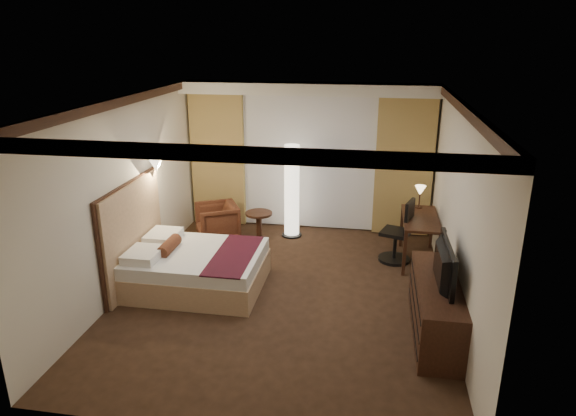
% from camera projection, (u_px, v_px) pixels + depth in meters
% --- Properties ---
extents(floor, '(4.50, 5.50, 0.01)m').
position_uv_depth(floor, '(283.00, 293.00, 7.28)').
color(floor, black).
rests_on(floor, ground).
extents(ceiling, '(4.50, 5.50, 0.01)m').
position_uv_depth(ceiling, '(283.00, 101.00, 6.41)').
color(ceiling, white).
rests_on(ceiling, back_wall).
extents(back_wall, '(4.50, 0.02, 2.70)m').
position_uv_depth(back_wall, '(309.00, 157.00, 9.41)').
color(back_wall, beige).
rests_on(back_wall, floor).
extents(left_wall, '(0.02, 5.50, 2.70)m').
position_uv_depth(left_wall, '(125.00, 195.00, 7.20)').
color(left_wall, beige).
rests_on(left_wall, floor).
extents(right_wall, '(0.02, 5.50, 2.70)m').
position_uv_depth(right_wall, '(458.00, 213.00, 6.49)').
color(right_wall, beige).
rests_on(right_wall, floor).
extents(crown_molding, '(4.50, 5.50, 0.12)m').
position_uv_depth(crown_molding, '(283.00, 106.00, 6.43)').
color(crown_molding, black).
rests_on(crown_molding, ceiling).
extents(soffit, '(4.50, 0.50, 0.20)m').
position_uv_depth(soffit, '(308.00, 89.00, 8.77)').
color(soffit, white).
rests_on(soffit, ceiling).
extents(curtain_sheer, '(2.48, 0.04, 2.45)m').
position_uv_depth(curtain_sheer, '(309.00, 163.00, 9.37)').
color(curtain_sheer, silver).
rests_on(curtain_sheer, back_wall).
extents(curtain_left_drape, '(1.00, 0.14, 2.45)m').
position_uv_depth(curtain_left_drape, '(218.00, 160.00, 9.58)').
color(curtain_left_drape, '#AA854E').
rests_on(curtain_left_drape, back_wall).
extents(curtain_right_drape, '(1.00, 0.14, 2.45)m').
position_uv_depth(curtain_right_drape, '(404.00, 168.00, 9.04)').
color(curtain_right_drape, '#AA854E').
rests_on(curtain_right_drape, back_wall).
extents(wall_sconce, '(0.24, 0.24, 0.24)m').
position_uv_depth(wall_sconce, '(156.00, 164.00, 7.77)').
color(wall_sconce, white).
rests_on(wall_sconce, left_wall).
extents(bed, '(1.86, 1.45, 0.54)m').
position_uv_depth(bed, '(198.00, 269.00, 7.40)').
color(bed, white).
rests_on(bed, floor).
extents(headboard, '(0.12, 1.75, 1.50)m').
position_uv_depth(headboard, '(133.00, 235.00, 7.40)').
color(headboard, tan).
rests_on(headboard, floor).
extents(armchair, '(0.89, 0.91, 0.71)m').
position_uv_depth(armchair, '(217.00, 220.00, 9.12)').
color(armchair, '#482215').
rests_on(armchair, floor).
extents(side_table, '(0.47, 0.47, 0.52)m').
position_uv_depth(side_table, '(259.00, 226.00, 9.08)').
color(side_table, black).
rests_on(side_table, floor).
extents(floor_lamp, '(0.36, 0.36, 1.69)m').
position_uv_depth(floor_lamp, '(292.00, 191.00, 9.09)').
color(floor_lamp, white).
rests_on(floor_lamp, floor).
extents(desk, '(0.55, 1.24, 0.75)m').
position_uv_depth(desk, '(419.00, 239.00, 8.21)').
color(desk, black).
rests_on(desk, floor).
extents(desk_lamp, '(0.18, 0.18, 0.34)m').
position_uv_depth(desk_lamp, '(420.00, 198.00, 8.47)').
color(desk_lamp, '#FFD899').
rests_on(desk_lamp, desk).
extents(office_chair, '(0.65, 0.65, 1.06)m').
position_uv_depth(office_chair, '(396.00, 230.00, 8.17)').
color(office_chair, black).
rests_on(office_chair, floor).
extents(dresser, '(0.50, 1.80, 0.70)m').
position_uv_depth(dresser, '(435.00, 308.00, 6.22)').
color(dresser, black).
rests_on(dresser, floor).
extents(television, '(0.62, 1.06, 0.14)m').
position_uv_depth(television, '(438.00, 258.00, 6.01)').
color(television, black).
rests_on(television, dresser).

